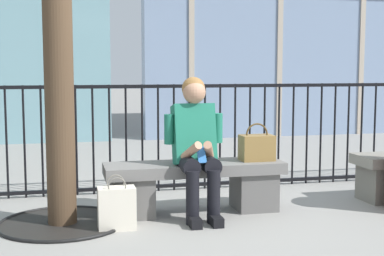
% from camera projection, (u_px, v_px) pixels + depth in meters
% --- Properties ---
extents(ground_plane, '(60.00, 60.00, 0.00)m').
position_uv_depth(ground_plane, '(195.00, 212.00, 4.95)').
color(ground_plane, gray).
extents(stone_bench, '(1.60, 0.44, 0.45)m').
position_uv_depth(stone_bench, '(195.00, 182.00, 4.92)').
color(stone_bench, slate).
rests_on(stone_bench, ground).
extents(seated_person_with_phone, '(0.52, 0.66, 1.21)m').
position_uv_depth(seated_person_with_phone, '(196.00, 142.00, 4.75)').
color(seated_person_with_phone, black).
rests_on(seated_person_with_phone, ground).
extents(handbag_on_bench, '(0.30, 0.20, 0.34)m').
position_uv_depth(handbag_on_bench, '(257.00, 147.00, 5.01)').
color(handbag_on_bench, olive).
rests_on(handbag_on_bench, stone_bench).
extents(shopping_bag, '(0.30, 0.17, 0.43)m').
position_uv_depth(shopping_bag, '(117.00, 208.00, 4.41)').
color(shopping_bag, beige).
rests_on(shopping_bag, ground).
extents(plaza_railing, '(8.41, 0.04, 1.12)m').
position_uv_depth(plaza_railing, '(174.00, 137.00, 5.79)').
color(plaza_railing, black).
rests_on(plaza_railing, ground).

